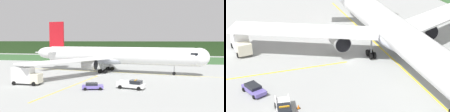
% 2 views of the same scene
% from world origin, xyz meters
% --- Properties ---
extents(ground, '(320.00, 320.00, 0.00)m').
position_xyz_m(ground, '(0.00, 0.00, 0.00)').
color(ground, '#9FA2A0').
extents(taxiway_centerline_main, '(70.30, 8.53, 0.01)m').
position_xyz_m(taxiway_centerline_main, '(3.83, 6.62, 0.00)').
color(taxiway_centerline_main, yellow).
rests_on(taxiway_centerline_main, ground).
extents(taxiway_centerline_spur, '(3.61, 28.26, 0.01)m').
position_xyz_m(taxiway_centerline_spur, '(-1.51, -14.97, 0.00)').
color(taxiway_centerline_spur, yellow).
rests_on(taxiway_centerline_spur, ground).
extents(airliner, '(53.69, 53.33, 15.63)m').
position_xyz_m(airliner, '(2.94, 6.73, 4.97)').
color(airliner, white).
rests_on(airliner, ground).
extents(ops_pickup_truck, '(5.96, 3.11, 1.94)m').
position_xyz_m(ops_pickup_truck, '(11.27, -15.53, 0.90)').
color(ops_pickup_truck, white).
rests_on(ops_pickup_truck, ground).
extents(catering_truck, '(6.28, 2.73, 4.00)m').
position_xyz_m(catering_truck, '(-11.93, -15.98, 1.97)').
color(catering_truck, beige).
rests_on(catering_truck, ground).
extents(staff_car, '(4.51, 2.93, 1.30)m').
position_xyz_m(staff_car, '(3.71, -17.66, 0.70)').
color(staff_car, '#6A5BB3').
rests_on(staff_car, ground).
extents(apron_cone, '(0.50, 0.50, 0.64)m').
position_xyz_m(apron_cone, '(10.44, -13.26, 0.31)').
color(apron_cone, black).
rests_on(apron_cone, ground).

